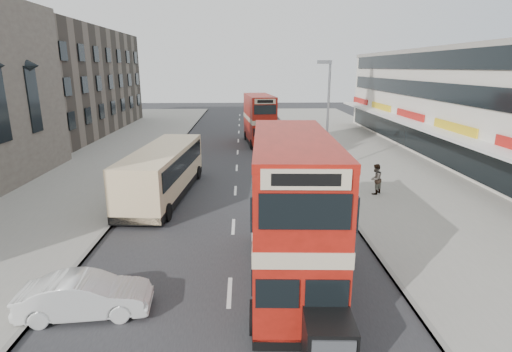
% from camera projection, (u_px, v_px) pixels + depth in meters
% --- Properties ---
extents(ground, '(160.00, 160.00, 0.00)m').
position_uv_depth(ground, '(227.00, 328.00, 12.10)').
color(ground, '#28282B').
rests_on(ground, ground).
extents(road_surface, '(12.00, 90.00, 0.01)m').
position_uv_depth(road_surface, '(237.00, 168.00, 31.39)').
color(road_surface, '#28282B').
rests_on(road_surface, ground).
extents(pavement_right, '(12.00, 90.00, 0.15)m').
position_uv_depth(pavement_right, '(387.00, 166.00, 31.75)').
color(pavement_right, gray).
rests_on(pavement_right, ground).
extents(pavement_left, '(12.00, 90.00, 0.15)m').
position_uv_depth(pavement_left, '(82.00, 168.00, 30.99)').
color(pavement_left, gray).
rests_on(pavement_left, ground).
extents(kerb_left, '(0.20, 90.00, 0.16)m').
position_uv_depth(kerb_left, '(159.00, 168.00, 31.18)').
color(kerb_left, gray).
rests_on(kerb_left, ground).
extents(kerb_right, '(0.20, 90.00, 0.16)m').
position_uv_depth(kerb_right, '(314.00, 166.00, 31.56)').
color(kerb_right, gray).
rests_on(kerb_right, ground).
extents(brick_terrace, '(14.00, 28.00, 12.00)m').
position_uv_depth(brick_terrace, '(49.00, 82.00, 46.47)').
color(brick_terrace, '#66594C').
rests_on(brick_terrace, ground).
extents(commercial_row, '(9.90, 46.20, 9.30)m').
position_uv_depth(commercial_row, '(480.00, 105.00, 32.71)').
color(commercial_row, beige).
rests_on(commercial_row, ground).
extents(street_lamp, '(1.00, 0.20, 8.12)m').
position_uv_depth(street_lamp, '(327.00, 109.00, 28.40)').
color(street_lamp, slate).
rests_on(street_lamp, ground).
extents(bus_main, '(2.99, 9.62, 5.24)m').
position_uv_depth(bus_main, '(292.00, 211.00, 14.08)').
color(bus_main, black).
rests_on(bus_main, ground).
extents(bus_second, '(3.23, 8.78, 4.80)m').
position_uv_depth(bus_second, '(259.00, 119.00, 40.66)').
color(bus_second, black).
rests_on(bus_second, ground).
extents(coach, '(3.56, 10.69, 2.78)m').
position_uv_depth(coach, '(163.00, 170.00, 24.05)').
color(coach, black).
rests_on(coach, ground).
extents(car_left_front, '(4.14, 1.77, 1.33)m').
position_uv_depth(car_left_front, '(85.00, 296.00, 12.63)').
color(car_left_front, silver).
rests_on(car_left_front, ground).
extents(car_right_a, '(4.28, 2.03, 1.21)m').
position_uv_depth(car_right_a, '(309.00, 170.00, 28.31)').
color(car_right_a, maroon).
rests_on(car_right_a, ground).
extents(car_right_b, '(4.87, 2.45, 1.32)m').
position_uv_depth(car_right_b, '(296.00, 155.00, 33.03)').
color(car_right_b, '#CA6214').
rests_on(car_right_b, ground).
extents(car_right_c, '(3.45, 1.42, 1.17)m').
position_uv_depth(car_right_c, '(278.00, 133.00, 44.65)').
color(car_right_c, '#5A92B4').
rests_on(car_right_c, ground).
extents(pedestrian_near, '(0.83, 0.83, 1.89)m').
position_uv_depth(pedestrian_near, '(376.00, 179.00, 24.25)').
color(pedestrian_near, gray).
rests_on(pedestrian_near, pavement_right).
extents(pedestrian_far, '(1.01, 0.62, 1.61)m').
position_uv_depth(pedestrian_far, '(319.00, 134.00, 41.64)').
color(pedestrian_far, gray).
rests_on(pedestrian_far, pavement_right).
extents(cyclist, '(0.77, 1.81, 2.31)m').
position_uv_depth(cyclist, '(291.00, 156.00, 31.95)').
color(cyclist, gray).
rests_on(cyclist, ground).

